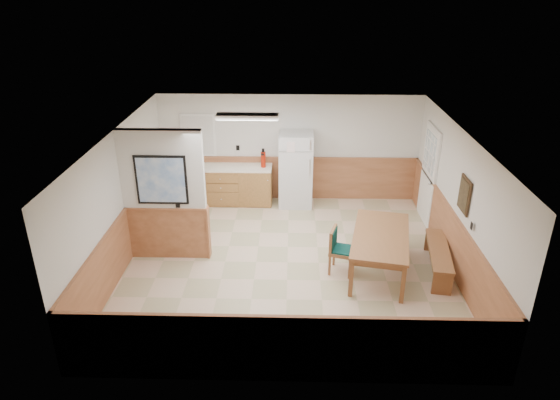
{
  "coord_description": "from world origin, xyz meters",
  "views": [
    {
      "loc": [
        0.07,
        -8.03,
        4.92
      ],
      "look_at": [
        -0.15,
        0.4,
        1.1
      ],
      "focal_mm": 32.0,
      "sensor_mm": 36.0,
      "label": 1
    }
  ],
  "objects_px": {
    "dining_table": "(381,239)",
    "dining_bench": "(439,254)",
    "soap_bottle": "(198,161)",
    "fire_extinguisher": "(263,159)",
    "dining_chair": "(338,247)",
    "refrigerator": "(296,169)"
  },
  "relations": [
    {
      "from": "dining_bench",
      "to": "fire_extinguisher",
      "type": "xyz_separation_m",
      "value": [
        -3.31,
        2.88,
        0.75
      ]
    },
    {
      "from": "dining_table",
      "to": "fire_extinguisher",
      "type": "distance_m",
      "value": 3.7
    },
    {
      "from": "dining_table",
      "to": "dining_bench",
      "type": "bearing_deg",
      "value": 12.92
    },
    {
      "from": "dining_chair",
      "to": "dining_table",
      "type": "bearing_deg",
      "value": 18.19
    },
    {
      "from": "dining_bench",
      "to": "dining_chair",
      "type": "height_order",
      "value": "dining_chair"
    },
    {
      "from": "dining_table",
      "to": "soap_bottle",
      "type": "relative_size",
      "value": 8.62
    },
    {
      "from": "dining_table",
      "to": "refrigerator",
      "type": "bearing_deg",
      "value": 128.77
    },
    {
      "from": "refrigerator",
      "to": "soap_bottle",
      "type": "height_order",
      "value": "refrigerator"
    },
    {
      "from": "refrigerator",
      "to": "dining_table",
      "type": "relative_size",
      "value": 0.84
    },
    {
      "from": "dining_chair",
      "to": "refrigerator",
      "type": "bearing_deg",
      "value": 121.02
    },
    {
      "from": "refrigerator",
      "to": "dining_chair",
      "type": "xyz_separation_m",
      "value": [
        0.74,
        -2.89,
        -0.37
      ]
    },
    {
      "from": "fire_extinguisher",
      "to": "refrigerator",
      "type": "bearing_deg",
      "value": -11.28
    },
    {
      "from": "dining_table",
      "to": "soap_bottle",
      "type": "xyz_separation_m",
      "value": [
        -3.74,
        2.95,
        0.36
      ]
    },
    {
      "from": "refrigerator",
      "to": "dining_table",
      "type": "xyz_separation_m",
      "value": [
        1.49,
        -2.87,
        -0.2
      ]
    },
    {
      "from": "dining_chair",
      "to": "fire_extinguisher",
      "type": "bearing_deg",
      "value": 133.56
    },
    {
      "from": "dining_table",
      "to": "dining_bench",
      "type": "height_order",
      "value": "dining_table"
    },
    {
      "from": "dining_chair",
      "to": "fire_extinguisher",
      "type": "xyz_separation_m",
      "value": [
        -1.49,
        2.93,
        0.6
      ]
    },
    {
      "from": "soap_bottle",
      "to": "fire_extinguisher",
      "type": "bearing_deg",
      "value": -1.37
    },
    {
      "from": "dining_chair",
      "to": "fire_extinguisher",
      "type": "distance_m",
      "value": 3.34
    },
    {
      "from": "dining_table",
      "to": "dining_bench",
      "type": "xyz_separation_m",
      "value": [
        1.07,
        0.03,
        -0.32
      ]
    },
    {
      "from": "refrigerator",
      "to": "dining_table",
      "type": "height_order",
      "value": "refrigerator"
    },
    {
      "from": "refrigerator",
      "to": "fire_extinguisher",
      "type": "height_order",
      "value": "refrigerator"
    }
  ]
}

